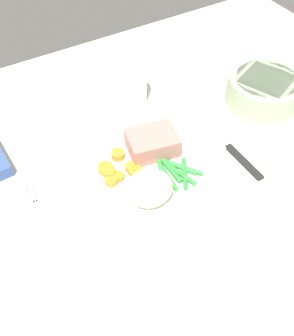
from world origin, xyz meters
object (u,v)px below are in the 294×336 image
knife (225,143)px  dinner_plate (147,175)px  water_glass (128,86)px  salad_bowl (264,88)px  meat_portion (152,143)px  fork (47,225)px

knife → dinner_plate: bearing=-177.4°
knife → water_glass: water_glass is taller
water_glass → salad_bowl: (23.16, -13.37, -0.69)cm
meat_portion → knife: meat_portion is taller
meat_portion → fork: (-21.00, -4.11, -3.18)cm
dinner_plate → meat_portion: meat_portion is taller
meat_portion → salad_bowl: bearing=4.2°
meat_portion → knife: bearing=-17.9°
meat_portion → water_glass: water_glass is taller
dinner_plate → water_glass: water_glass is taller
meat_portion → fork: size_ratio=0.49×
salad_bowl → meat_portion: bearing=-175.8°
dinner_plate → knife: 16.13cm
dinner_plate → salad_bowl: 30.80cm
meat_portion → water_glass: (3.70, 15.34, 0.24)cm
dinner_plate → fork: 17.71cm
dinner_plate → meat_portion: (3.30, 3.85, 2.58)cm
fork → salad_bowl: 48.33cm
meat_portion → salad_bowl: 26.94cm
dinner_plate → meat_portion: size_ratio=2.99×
water_glass → salad_bowl: bearing=-30.0°
water_glass → fork: bearing=-141.8°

